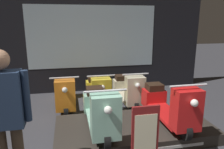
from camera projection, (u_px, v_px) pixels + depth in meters
shop_wall_back at (93, 35)px, 6.07m from camera, size 6.43×0.09×3.20m
display_platform at (134, 129)px, 3.90m from camera, size 2.74×1.29×0.21m
scooter_display_left at (100, 110)px, 3.62m from camera, size 0.59×1.67×0.88m
scooter_display_right at (169, 105)px, 3.86m from camera, size 0.59×1.67×0.88m
scooter_backrow_0 at (66, 93)px, 5.10m from camera, size 0.59×1.67×0.88m
scooter_backrow_1 at (98, 91)px, 5.25m from camera, size 0.59×1.67×0.88m
scooter_backrow_2 at (128, 89)px, 5.39m from camera, size 0.59×1.67×0.88m
person_left_browsing at (5, 112)px, 2.45m from camera, size 0.56×0.22×1.71m
price_sign_board at (145, 137)px, 2.96m from camera, size 0.38×0.04×0.91m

